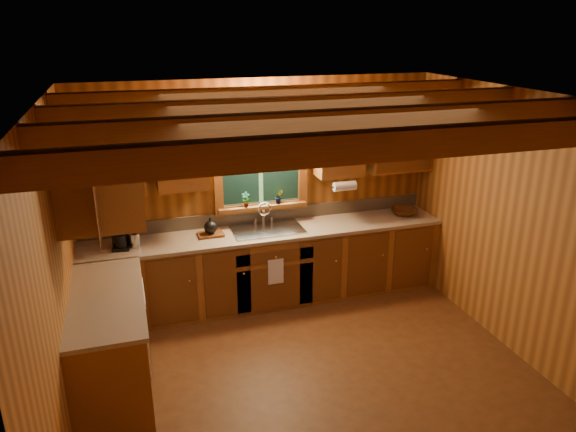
# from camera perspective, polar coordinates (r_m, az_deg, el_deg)

# --- Properties ---
(room) EXTENTS (4.20, 4.20, 4.20)m
(room) POSITION_cam_1_polar(r_m,az_deg,el_deg) (4.67, 2.93, -3.77)
(room) COLOR #5A3115
(room) RESTS_ON ground
(ceiling_beams) EXTENTS (4.20, 2.54, 0.18)m
(ceiling_beams) POSITION_cam_1_polar(r_m,az_deg,el_deg) (4.33, 3.20, 10.81)
(ceiling_beams) COLOR brown
(ceiling_beams) RESTS_ON room
(base_cabinets) EXTENTS (4.20, 2.22, 0.86)m
(base_cabinets) POSITION_cam_1_polar(r_m,az_deg,el_deg) (6.04, -5.89, -7.21)
(base_cabinets) COLOR brown
(base_cabinets) RESTS_ON ground
(countertop) EXTENTS (4.20, 2.24, 0.04)m
(countertop) POSITION_cam_1_polar(r_m,az_deg,el_deg) (5.86, -5.93, -3.24)
(countertop) COLOR #9E886D
(countertop) RESTS_ON base_cabinets
(backsplash) EXTENTS (4.20, 0.02, 0.16)m
(backsplash) POSITION_cam_1_polar(r_m,az_deg,el_deg) (6.46, -2.86, 0.04)
(backsplash) COLOR #9A8367
(backsplash) RESTS_ON room
(dishwasher_panel) EXTENTS (0.02, 0.60, 0.80)m
(dishwasher_panel) POSITION_cam_1_polar(r_m,az_deg,el_deg) (5.43, -14.88, -11.18)
(dishwasher_panel) COLOR white
(dishwasher_panel) RESTS_ON base_cabinets
(upper_cabinets) EXTENTS (4.19, 1.77, 0.78)m
(upper_cabinets) POSITION_cam_1_polar(r_m,az_deg,el_deg) (5.67, -7.39, 6.14)
(upper_cabinets) COLOR brown
(upper_cabinets) RESTS_ON room
(window) EXTENTS (1.12, 0.08, 1.00)m
(window) POSITION_cam_1_polar(r_m,az_deg,el_deg) (6.28, -2.90, 4.70)
(window) COLOR brown
(window) RESTS_ON room
(window_sill) EXTENTS (1.06, 0.14, 0.04)m
(window_sill) POSITION_cam_1_polar(r_m,az_deg,el_deg) (6.35, -2.73, 1.04)
(window_sill) COLOR brown
(window_sill) RESTS_ON room
(wall_sconce) EXTENTS (0.45, 0.21, 0.17)m
(wall_sconce) POSITION_cam_1_polar(r_m,az_deg,el_deg) (6.03, -2.72, 10.25)
(wall_sconce) COLOR black
(wall_sconce) RESTS_ON room
(paper_towel_roll) EXTENTS (0.27, 0.11, 0.11)m
(paper_towel_roll) POSITION_cam_1_polar(r_m,az_deg,el_deg) (6.30, 6.04, 3.17)
(paper_towel_roll) COLOR white
(paper_towel_roll) RESTS_ON upper_cabinets
(dish_towel) EXTENTS (0.18, 0.01, 0.30)m
(dish_towel) POSITION_cam_1_polar(r_m,az_deg,el_deg) (6.09, -1.31, -5.94)
(dish_towel) COLOR white
(dish_towel) RESTS_ON base_cabinets
(sink) EXTENTS (0.82, 0.48, 0.43)m
(sink) POSITION_cam_1_polar(r_m,az_deg,el_deg) (6.25, -2.19, -1.87)
(sink) COLOR silver
(sink) RESTS_ON countertop
(coffee_maker) EXTENTS (0.18, 0.23, 0.31)m
(coffee_maker) POSITION_cam_1_polar(r_m,az_deg,el_deg) (5.97, -17.40, -1.81)
(coffee_maker) COLOR black
(coffee_maker) RESTS_ON countertop
(utensil_crock) EXTENTS (0.12, 0.12, 0.34)m
(utensil_crock) POSITION_cam_1_polar(r_m,az_deg,el_deg) (5.98, -16.02, -2.39)
(utensil_crock) COLOR silver
(utensil_crock) RESTS_ON countertop
(cutting_board) EXTENTS (0.29, 0.21, 0.03)m
(cutting_board) POSITION_cam_1_polar(r_m,az_deg,el_deg) (6.13, -8.21, -1.95)
(cutting_board) COLOR #5F3314
(cutting_board) RESTS_ON countertop
(teakettle) EXTENTS (0.15, 0.15, 0.19)m
(teakettle) POSITION_cam_1_polar(r_m,az_deg,el_deg) (6.10, -8.25, -1.19)
(teakettle) COLOR black
(teakettle) RESTS_ON cutting_board
(wicker_basket) EXTENTS (0.44, 0.44, 0.08)m
(wicker_basket) POSITION_cam_1_polar(r_m,az_deg,el_deg) (6.86, 12.23, 0.45)
(wicker_basket) COLOR #48230C
(wicker_basket) RESTS_ON countertop
(potted_plant_left) EXTENTS (0.11, 0.09, 0.19)m
(potted_plant_left) POSITION_cam_1_polar(r_m,az_deg,el_deg) (6.24, -4.51, 1.73)
(potted_plant_left) COLOR #5F3314
(potted_plant_left) RESTS_ON window_sill
(potted_plant_right) EXTENTS (0.10, 0.08, 0.17)m
(potted_plant_right) POSITION_cam_1_polar(r_m,az_deg,el_deg) (6.36, -0.97, 2.08)
(potted_plant_right) COLOR #5F3314
(potted_plant_right) RESTS_ON window_sill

